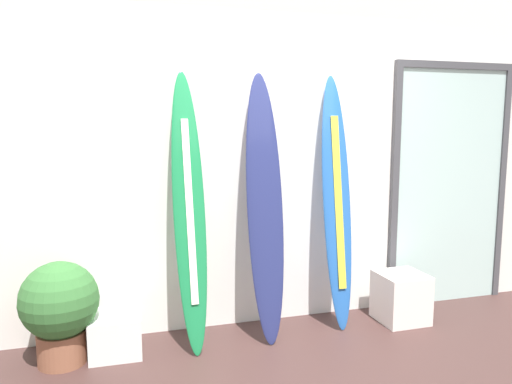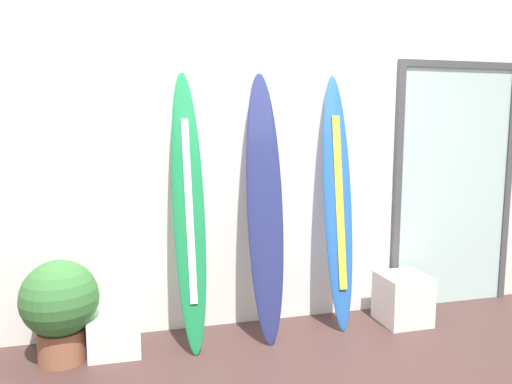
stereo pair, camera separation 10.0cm
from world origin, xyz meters
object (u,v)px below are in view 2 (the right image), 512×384
at_px(surfboard_cobalt, 338,202).
at_px(glass_door, 454,182).
at_px(display_block_left, 403,299).
at_px(display_block_center, 115,332).
at_px(potted_plant, 60,305).
at_px(surfboard_emerald, 189,213).
at_px(surfboard_navy, 265,207).

height_order(surfboard_cobalt, glass_door, glass_door).
bearing_deg(surfboard_cobalt, display_block_left, -12.15).
bearing_deg(display_block_center, potted_plant, -172.82).
distance_m(surfboard_emerald, display_block_left, 1.92).
height_order(surfboard_cobalt, display_block_left, surfboard_cobalt).
height_order(surfboard_navy, glass_door, glass_door).
xyz_separation_m(surfboard_emerald, surfboard_navy, (0.57, 0.00, 0.02)).
height_order(surfboard_emerald, potted_plant, surfboard_emerald).
bearing_deg(surfboard_emerald, potted_plant, -176.78).
distance_m(glass_door, potted_plant, 3.40).
relative_size(surfboard_navy, glass_door, 0.93).
relative_size(surfboard_emerald, potted_plant, 2.84).
xyz_separation_m(display_block_center, potted_plant, (-0.35, -0.04, 0.26)).
bearing_deg(display_block_center, surfboard_cobalt, 2.23).
relative_size(display_block_center, glass_door, 0.17).
bearing_deg(display_block_left, surfboard_navy, 177.11).
height_order(display_block_left, potted_plant, potted_plant).
relative_size(glass_door, potted_plant, 3.04).
bearing_deg(glass_door, surfboard_navy, -172.01).
height_order(surfboard_navy, display_block_center, surfboard_navy).
bearing_deg(surfboard_emerald, display_block_left, -1.85).
relative_size(display_block_left, display_block_center, 1.11).
bearing_deg(display_block_left, surfboard_emerald, 178.15).
xyz_separation_m(surfboard_emerald, surfboard_cobalt, (1.20, 0.06, 0.02)).
height_order(surfboard_emerald, display_block_left, surfboard_emerald).
xyz_separation_m(display_block_left, potted_plant, (-2.65, 0.01, 0.20)).
xyz_separation_m(display_block_left, display_block_center, (-2.29, 0.05, -0.06)).
bearing_deg(surfboard_emerald, surfboard_navy, 0.29).
distance_m(display_block_left, potted_plant, 2.65).
bearing_deg(surfboard_navy, surfboard_cobalt, 5.40).
relative_size(surfboard_emerald, surfboard_cobalt, 1.00).
bearing_deg(potted_plant, surfboard_navy, 2.08).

